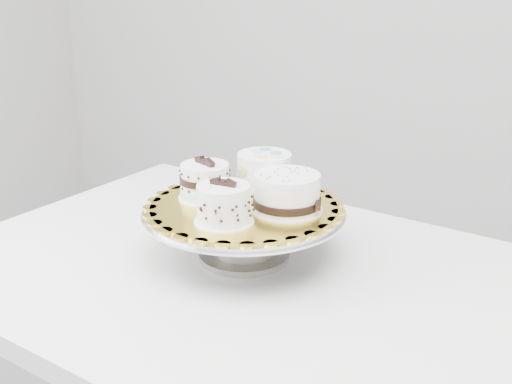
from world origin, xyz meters
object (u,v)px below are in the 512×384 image
at_px(table, 258,314).
at_px(cake_ribbon, 288,194).
at_px(cake_stand, 244,224).
at_px(cake_banded, 205,182).
at_px(cake_dots, 264,172).
at_px(cake_swirl, 224,205).
at_px(cake_board, 244,206).

height_order(table, cake_ribbon, cake_ribbon).
height_order(cake_stand, cake_ribbon, cake_ribbon).
height_order(cake_banded, cake_dots, cake_banded).
distance_m(table, cake_stand, 0.16).
xyz_separation_m(cake_stand, cake_swirl, (0.00, -0.09, 0.07)).
height_order(cake_board, cake_ribbon, cake_ribbon).
relative_size(cake_banded, cake_dots, 0.95).
distance_m(table, cake_banded, 0.26).
bearing_deg(cake_banded, cake_stand, 22.98).
height_order(cake_stand, cake_swirl, cake_swirl).
distance_m(table, cake_dots, 0.26).
relative_size(cake_swirl, cake_ribbon, 0.70).
height_order(cake_stand, cake_banded, cake_banded).
distance_m(cake_stand, cake_banded, 0.10).
relative_size(cake_banded, cake_ribbon, 0.83).
relative_size(table, cake_stand, 3.50).
xyz_separation_m(table, cake_stand, (-0.05, 0.04, 0.15)).
bearing_deg(cake_swirl, cake_board, 94.48).
xyz_separation_m(cake_board, cake_dots, (0.01, 0.08, 0.04)).
xyz_separation_m(cake_swirl, cake_dots, (0.00, 0.17, 0.01)).
bearing_deg(cake_swirl, cake_ribbon, 53.63).
height_order(cake_dots, cake_ribbon, cake_dots).
bearing_deg(cake_board, cake_swirl, -89.06).
relative_size(cake_board, cake_swirl, 3.33).
bearing_deg(table, cake_banded, 169.93).
xyz_separation_m(cake_banded, cake_ribbon, (0.16, 0.00, 0.00)).
height_order(cake_board, cake_swirl, cake_swirl).
xyz_separation_m(table, cake_board, (-0.05, 0.04, 0.19)).
height_order(table, cake_swirl, cake_swirl).
xyz_separation_m(cake_swirl, cake_banded, (-0.08, 0.09, -0.00)).
distance_m(cake_swirl, cake_dots, 0.17).
height_order(cake_stand, cake_board, cake_board).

